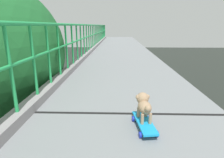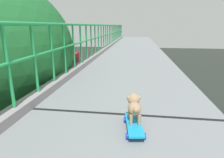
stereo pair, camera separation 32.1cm
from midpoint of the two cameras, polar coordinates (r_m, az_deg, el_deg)
name	(u,v)px [view 2 (the right image)]	position (r m, az deg, el deg)	size (l,w,h in m)	color
city_bus	(55,70)	(23.11, -16.78, 2.83)	(2.75, 11.00, 3.08)	#AE1016
toy_skateboard	(134,124)	(2.21, 11.09, -13.73)	(0.26, 0.56, 0.09)	#1897D9
small_dog	(134,105)	(2.18, 11.16, -8.08)	(0.19, 0.36, 0.31)	tan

